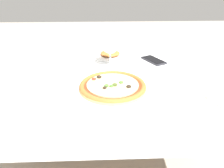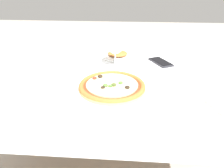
{
  "view_description": "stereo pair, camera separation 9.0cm",
  "coord_description": "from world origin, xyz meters",
  "px_view_note": "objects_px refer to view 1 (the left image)",
  "views": [
    {
      "loc": [
        0.0,
        -0.93,
        1.14
      ],
      "look_at": [
        0.03,
        -0.13,
        0.73
      ],
      "focal_mm": 35.0,
      "sensor_mm": 36.0,
      "label": 1
    },
    {
      "loc": [
        0.09,
        -0.93,
        1.14
      ],
      "look_at": [
        0.03,
        -0.13,
        0.73
      ],
      "focal_mm": 35.0,
      "sensor_mm": 36.0,
      "label": 2
    }
  ],
  "objects_px": {
    "dining_table": "(104,92)",
    "side_plate": "(110,55)",
    "pizza_plate": "(112,87)",
    "fork": "(3,86)",
    "wine_glass_far_left": "(110,46)",
    "cell_phone": "(153,60)"
  },
  "relations": [
    {
      "from": "dining_table",
      "to": "cell_phone",
      "type": "distance_m",
      "value": 0.36
    },
    {
      "from": "cell_phone",
      "to": "side_plate",
      "type": "xyz_separation_m",
      "value": [
        -0.24,
        0.08,
        0.01
      ]
    },
    {
      "from": "wine_glass_far_left",
      "to": "cell_phone",
      "type": "relative_size",
      "value": 1.0
    },
    {
      "from": "dining_table",
      "to": "fork",
      "type": "bearing_deg",
      "value": -170.77
    },
    {
      "from": "pizza_plate",
      "to": "wine_glass_far_left",
      "type": "bearing_deg",
      "value": 90.44
    },
    {
      "from": "wine_glass_far_left",
      "to": "side_plate",
      "type": "xyz_separation_m",
      "value": [
        0.0,
        0.16,
        -0.1
      ]
    },
    {
      "from": "side_plate",
      "to": "pizza_plate",
      "type": "bearing_deg",
      "value": -90.32
    },
    {
      "from": "fork",
      "to": "wine_glass_far_left",
      "type": "distance_m",
      "value": 0.52
    },
    {
      "from": "dining_table",
      "to": "side_plate",
      "type": "height_order",
      "value": "side_plate"
    },
    {
      "from": "dining_table",
      "to": "fork",
      "type": "xyz_separation_m",
      "value": [
        -0.44,
        -0.07,
        0.08
      ]
    },
    {
      "from": "side_plate",
      "to": "cell_phone",
      "type": "bearing_deg",
      "value": -18.41
    },
    {
      "from": "pizza_plate",
      "to": "fork",
      "type": "distance_m",
      "value": 0.48
    },
    {
      "from": "wine_glass_far_left",
      "to": "cell_phone",
      "type": "xyz_separation_m",
      "value": [
        0.25,
        0.08,
        -0.11
      ]
    },
    {
      "from": "fork",
      "to": "side_plate",
      "type": "distance_m",
      "value": 0.59
    },
    {
      "from": "dining_table",
      "to": "side_plate",
      "type": "relative_size",
      "value": 6.74
    },
    {
      "from": "pizza_plate",
      "to": "fork",
      "type": "xyz_separation_m",
      "value": [
        -0.47,
        0.05,
        -0.01
      ]
    },
    {
      "from": "cell_phone",
      "to": "wine_glass_far_left",
      "type": "bearing_deg",
      "value": -162.12
    },
    {
      "from": "dining_table",
      "to": "cell_phone",
      "type": "bearing_deg",
      "value": 36.84
    },
    {
      "from": "dining_table",
      "to": "wine_glass_far_left",
      "type": "bearing_deg",
      "value": 76.17
    },
    {
      "from": "dining_table",
      "to": "pizza_plate",
      "type": "xyz_separation_m",
      "value": [
        0.03,
        -0.13,
        0.1
      ]
    },
    {
      "from": "fork",
      "to": "cell_phone",
      "type": "height_order",
      "value": "cell_phone"
    },
    {
      "from": "dining_table",
      "to": "fork",
      "type": "relative_size",
      "value": 7.75
    }
  ]
}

